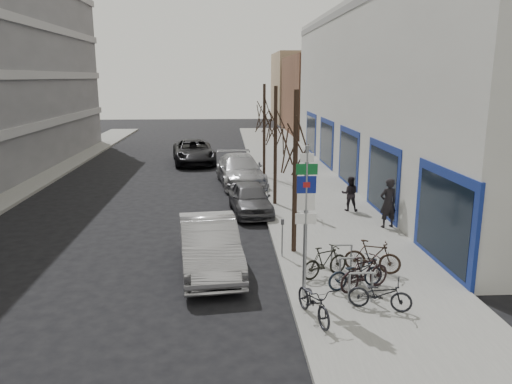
{
  "coord_description": "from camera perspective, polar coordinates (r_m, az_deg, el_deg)",
  "views": [
    {
      "loc": [
        0.35,
        -12.35,
        5.88
      ],
      "look_at": [
        1.38,
        4.41,
        2.0
      ],
      "focal_mm": 35.0,
      "sensor_mm": 36.0,
      "label": 1
    }
  ],
  "objects": [
    {
      "name": "bike_near_right",
      "position": [
        14.13,
        12.32,
        -8.97
      ],
      "size": [
        1.73,
        1.18,
        1.02
      ],
      "primitive_type": "imported",
      "rotation": [
        0.0,
        0.0,
        2.02
      ],
      "color": "black",
      "rests_on": "sidewalk_east"
    },
    {
      "name": "lane_car",
      "position": [
        34.97,
        -7.13,
        4.58
      ],
      "size": [
        3.45,
        6.17,
        1.63
      ],
      "primitive_type": "imported",
      "rotation": [
        0.0,
        0.0,
        0.13
      ],
      "color": "black",
      "rests_on": "ground"
    },
    {
      "name": "bike_near_left",
      "position": [
        12.34,
        6.64,
        -12.02
      ],
      "size": [
        0.96,
        1.8,
        1.05
      ],
      "primitive_type": "imported",
      "rotation": [
        0.0,
        0.0,
        0.27
      ],
      "color": "black",
      "rests_on": "sidewalk_east"
    },
    {
      "name": "tan_building_far",
      "position": [
        68.63,
        7.7,
        11.74
      ],
      "size": [
        13.0,
        12.0,
        9.0
      ],
      "primitive_type": "cube",
      "color": "#937A5B",
      "rests_on": "ground"
    },
    {
      "name": "pedestrian_far",
      "position": [
        22.14,
        10.68,
        -0.17
      ],
      "size": [
        0.63,
        0.49,
        1.54
      ],
      "primitive_type": "imported",
      "rotation": [
        0.0,
        0.0,
        2.93
      ],
      "color": "black",
      "rests_on": "sidewalk_east"
    },
    {
      "name": "meter_mid",
      "position": [
        21.5,
        1.38,
        -0.34
      ],
      "size": [
        0.1,
        0.08,
        1.27
      ],
      "color": "gray",
      "rests_on": "sidewalk_east"
    },
    {
      "name": "tree_near",
      "position": [
        16.1,
        4.57,
        6.64
      ],
      "size": [
        1.8,
        1.8,
        5.5
      ],
      "color": "black",
      "rests_on": "ground"
    },
    {
      "name": "pedestrian_near",
      "position": [
        19.94,
        14.86,
        -1.22
      ],
      "size": [
        0.81,
        0.63,
        1.95
      ],
      "primitive_type": "imported",
      "rotation": [
        0.0,
        0.0,
        3.4
      ],
      "color": "black",
      "rests_on": "sidewalk_east"
    },
    {
      "name": "bike_mid_curb",
      "position": [
        14.2,
        11.34,
        -8.79
      ],
      "size": [
        1.77,
        0.96,
        1.03
      ],
      "primitive_type": "imported",
      "rotation": [
        0.0,
        0.0,
        1.85
      ],
      "color": "black",
      "rests_on": "sidewalk_east"
    },
    {
      "name": "tree_mid",
      "position": [
        22.53,
        2.25,
        8.48
      ],
      "size": [
        1.8,
        1.8,
        5.5
      ],
      "color": "black",
      "rests_on": "ground"
    },
    {
      "name": "bike_mid_inner",
      "position": [
        14.81,
        7.88,
        -7.85
      ],
      "size": [
        1.65,
        1.14,
        0.97
      ],
      "primitive_type": "imported",
      "rotation": [
        0.0,
        0.0,
        2.03
      ],
      "color": "black",
      "rests_on": "sidewalk_east"
    },
    {
      "name": "bike_far_inner",
      "position": [
        15.39,
        13.16,
        -7.16
      ],
      "size": [
        1.76,
        1.06,
        1.03
      ],
      "primitive_type": "imported",
      "rotation": [
        0.0,
        0.0,
        1.21
      ],
      "color": "black",
      "rests_on": "sidewalk_east"
    },
    {
      "name": "parked_car_mid",
      "position": [
        21.87,
        -0.66,
        -0.72
      ],
      "size": [
        2.05,
        4.2,
        1.38
      ],
      "primitive_type": "imported",
      "rotation": [
        0.0,
        0.0,
        0.11
      ],
      "color": "#4D4C51",
      "rests_on": "ground"
    },
    {
      "name": "brick_building_far",
      "position": [
        53.89,
        10.25,
        10.8
      ],
      "size": [
        12.0,
        14.0,
        8.0
      ],
      "primitive_type": "cube",
      "color": "brown",
      "rests_on": "ground"
    },
    {
      "name": "highway_sign_pole",
      "position": [
        12.96,
        5.71,
        -2.36
      ],
      "size": [
        0.55,
        0.1,
        4.2
      ],
      "color": "gray",
      "rests_on": "ground"
    },
    {
      "name": "bike_rack",
      "position": [
        14.38,
        10.74,
        -8.51
      ],
      "size": [
        0.66,
        2.26,
        0.83
      ],
      "color": "gray",
      "rests_on": "sidewalk_east"
    },
    {
      "name": "tree_far",
      "position": [
        28.99,
        0.96,
        9.49
      ],
      "size": [
        1.8,
        1.8,
        5.5
      ],
      "color": "black",
      "rests_on": "ground"
    },
    {
      "name": "parked_car_front",
      "position": [
        15.54,
        -5.38,
        -6.07
      ],
      "size": [
        2.28,
        5.11,
        1.63
      ],
      "primitive_type": "imported",
      "rotation": [
        0.0,
        0.0,
        0.11
      ],
      "color": "#A0A0A5",
      "rests_on": "ground"
    },
    {
      "name": "bike_far_curb",
      "position": [
        13.12,
        14.01,
        -10.96
      ],
      "size": [
        1.66,
        1.01,
        0.97
      ],
      "primitive_type": "imported",
      "rotation": [
        0.0,
        0.0,
        1.21
      ],
      "color": "black",
      "rests_on": "sidewalk_east"
    },
    {
      "name": "sidewalk_east",
      "position": [
        23.46,
        6.79,
        -1.41
      ],
      "size": [
        5.0,
        70.0,
        0.15
      ],
      "primitive_type": "cube",
      "color": "slate",
      "rests_on": "ground"
    },
    {
      "name": "ground",
      "position": [
        13.68,
        -4.75,
        -12.49
      ],
      "size": [
        120.0,
        120.0,
        0.0
      ],
      "primitive_type": "plane",
      "color": "black",
      "rests_on": "ground"
    },
    {
      "name": "parked_car_back",
      "position": [
        27.76,
        -1.84,
        2.52
      ],
      "size": [
        2.97,
        5.93,
        1.65
      ],
      "primitive_type": "imported",
      "rotation": [
        0.0,
        0.0,
        0.12
      ],
      "color": "#9F9FA4",
      "rests_on": "ground"
    },
    {
      "name": "meter_front",
      "position": [
        16.23,
        3.03,
        -4.81
      ],
      "size": [
        0.1,
        0.08,
        1.27
      ],
      "color": "gray",
      "rests_on": "sidewalk_east"
    },
    {
      "name": "meter_back",
      "position": [
        26.87,
        0.39,
        2.36
      ],
      "size": [
        0.1,
        0.08,
        1.27
      ],
      "color": "gray",
      "rests_on": "sidewalk_east"
    }
  ]
}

